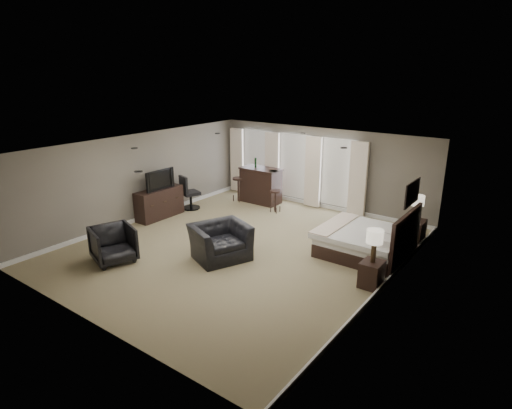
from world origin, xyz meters
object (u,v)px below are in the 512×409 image
Objects in this scene: nightstand_far at (414,232)px; nightstand_near at (371,274)px; armchair_far at (113,243)px; bed at (361,229)px; dresser at (160,203)px; bar_stool_right at (275,201)px; lamp_near at (374,246)px; bar_counter at (261,185)px; lamp_far at (417,208)px; armchair_near at (220,236)px; desk_chair at (190,192)px; tv at (158,187)px; bar_stool_left at (238,189)px.

nightstand_near is at bearing -90.00° from nightstand_far.
armchair_far is (-5.39, -5.35, 0.16)m from nightstand_far.
bed is 1.29× the size of dresser.
bar_stool_right is (-4.34, -0.05, 0.04)m from nightstand_far.
lamp_near is 5.94m from armchair_far.
dresser is at bearing -117.33° from bar_counter.
nightstand_near is 0.83× the size of lamp_far.
bar_counter is (-4.43, 1.97, -0.04)m from bed.
armchair_far is at bearing -155.55° from nightstand_near.
armchair_near is (-3.49, -0.81, 0.29)m from nightstand_near.
bed is 5.86m from desk_chair.
lamp_far is at bearing -149.69° from desk_chair.
tv reaches higher than bar_stool_right.
lamp_near is at bearing -32.72° from bar_counter.
lamp_near is 0.99× the size of bar_stool_right.
lamp_far is at bearing -69.62° from tv.
lamp_far is at bearing -26.30° from armchair_far.
desk_chair is (-1.42, -1.93, -0.04)m from bar_counter.
armchair_near is at bearing -133.21° from nightstand_far.
desk_chair is at bearing -168.23° from lamp_far.
tv is at bearing 47.66° from armchair_far.
nightstand_far is 0.89× the size of lamp_near.
bar_stool_right is at bearing -179.29° from nightstand_far.
armchair_near is 0.94× the size of bar_counter.
bar_stool_left is (-0.71, -0.33, -0.19)m from bar_counter.
bed is 1.74m from nightstand_near.
dresser is 3.61m from bar_stool_right.
armchair_near is at bearing -166.90° from nightstand_near.
bar_counter reaches higher than nightstand_near.
lamp_far is 0.71× the size of armchair_far.
lamp_far is 0.52× the size of armchair_near.
bed is at bearing 121.54° from nightstand_near.
bed is at bearing -161.89° from desk_chair.
bed is at bearing -121.54° from nightstand_far.
bar_stool_left reaches higher than nightstand_near.
bar_counter reaches higher than armchair_near.
nightstand_near is 0.40× the size of bar_counter.
dresser is (-6.03, -1.12, -0.19)m from bed.
dresser is at bearing -159.62° from nightstand_far.
armchair_far reaches higher than dresser.
desk_chair is at bearing -150.69° from bar_stool_right.
nightstand_far is 7.38m from dresser.
armchair_far is 0.69× the size of bar_counter.
tv is 3.21m from armchair_far.
nightstand_near is at bearing -32.72° from bar_counter.
dresser is (-6.92, 0.33, -0.46)m from lamp_near.
nightstand_far is 6.89m from desk_chair.
armchair_near is at bearing -166.90° from lamp_near.
desk_chair reaches higher than nightstand_near.
lamp_near is at bearing -53.68° from armchair_near.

